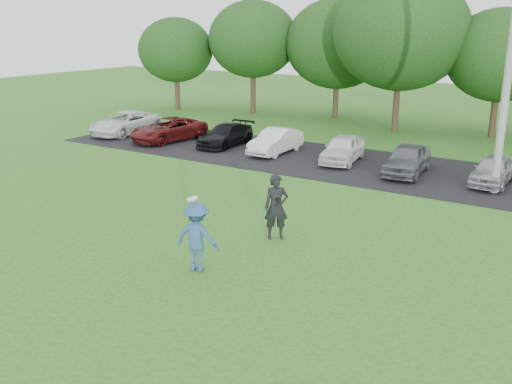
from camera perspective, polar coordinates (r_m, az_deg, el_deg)
ground at (r=14.45m, az=-7.49°, el=-8.35°), size 100.00×100.00×0.00m
parking_lot at (r=25.25m, az=11.57°, el=2.47°), size 32.00×6.50×0.03m
utility_pole at (r=21.99m, az=24.19°, el=13.00°), size 0.28×0.28×10.40m
frisbee_player at (r=14.42m, az=-5.91°, el=-4.46°), size 1.27×0.88×2.01m
camera_bystander at (r=16.41m, az=2.04°, el=-1.51°), size 0.83×0.78×1.91m
parked_cars at (r=25.26m, az=10.65°, el=3.93°), size 31.02×5.14×1.23m
tree_row at (r=33.50m, az=20.76°, el=13.68°), size 42.39×9.85×8.64m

